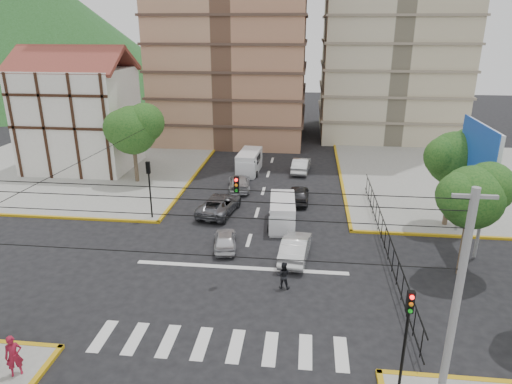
# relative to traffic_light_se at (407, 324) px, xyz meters

# --- Properties ---
(ground) EXTENTS (160.00, 160.00, 0.00)m
(ground) POSITION_rel_traffic_light_se_xyz_m (-7.80, 7.80, -3.11)
(ground) COLOR black
(ground) RESTS_ON ground
(sidewalk_nw) EXTENTS (26.00, 26.00, 0.15)m
(sidewalk_nw) POSITION_rel_traffic_light_se_xyz_m (-27.80, 27.80, -3.04)
(sidewalk_nw) COLOR gray
(sidewalk_nw) RESTS_ON ground
(sidewalk_ne) EXTENTS (26.00, 26.00, 0.15)m
(sidewalk_ne) POSITION_rel_traffic_light_se_xyz_m (12.20, 27.80, -3.04)
(sidewalk_ne) COLOR gray
(sidewalk_ne) RESTS_ON ground
(crosswalk_stripes) EXTENTS (12.00, 2.40, 0.01)m
(crosswalk_stripes) POSITION_rel_traffic_light_se_xyz_m (-7.80, 1.80, -3.11)
(crosswalk_stripes) COLOR silver
(crosswalk_stripes) RESTS_ON ground
(stop_line) EXTENTS (13.00, 0.40, 0.01)m
(stop_line) POSITION_rel_traffic_light_se_xyz_m (-7.80, 9.00, -3.11)
(stop_line) COLOR silver
(stop_line) RESTS_ON ground
(tudor_building) EXTENTS (10.80, 8.05, 12.23)m
(tudor_building) POSITION_rel_traffic_light_se_xyz_m (-26.80, 27.80, 2.14)
(tudor_building) COLOR silver
(tudor_building) RESTS_ON ground
(distant_hill) EXTENTS (70.00, 70.00, 28.00)m
(distant_hill) POSITION_rel_traffic_light_se_xyz_m (-62.80, 77.80, 10.89)
(distant_hill) COLOR #1F4A18
(distant_hill) RESTS_ON ground
(park_fence) EXTENTS (0.10, 22.50, 1.66)m
(park_fence) POSITION_rel_traffic_light_se_xyz_m (1.20, 12.30, -3.11)
(park_fence) COLOR black
(park_fence) RESTS_ON ground
(billboard) EXTENTS (0.36, 6.20, 8.10)m
(billboard) POSITION_rel_traffic_light_se_xyz_m (6.65, 13.80, 2.89)
(billboard) COLOR slate
(billboard) RESTS_ON ground
(tree_park_a) EXTENTS (4.41, 3.60, 6.83)m
(tree_park_a) POSITION_rel_traffic_light_se_xyz_m (5.28, 9.81, 1.90)
(tree_park_a) COLOR #473828
(tree_park_a) RESTS_ON ground
(tree_park_c) EXTENTS (4.65, 3.80, 7.25)m
(tree_park_c) POSITION_rel_traffic_light_se_xyz_m (6.29, 16.81, 2.22)
(tree_park_c) COLOR #473828
(tree_park_c) RESTS_ON ground
(tree_tudor) EXTENTS (5.39, 4.40, 7.43)m
(tree_tudor) POSITION_rel_traffic_light_se_xyz_m (-19.70, 23.81, 2.11)
(tree_tudor) COLOR #473828
(tree_tudor) RESTS_ON ground
(traffic_light_se) EXTENTS (0.28, 0.22, 4.40)m
(traffic_light_se) POSITION_rel_traffic_light_se_xyz_m (0.00, 0.00, 0.00)
(traffic_light_se) COLOR black
(traffic_light_se) RESTS_ON ground
(traffic_light_nw) EXTENTS (0.28, 0.22, 4.40)m
(traffic_light_nw) POSITION_rel_traffic_light_se_xyz_m (-15.60, 15.60, 0.00)
(traffic_light_nw) COLOR black
(traffic_light_nw) RESTS_ON ground
(traffic_light_hanging) EXTENTS (18.00, 9.12, 0.92)m
(traffic_light_hanging) POSITION_rel_traffic_light_se_xyz_m (-7.80, 5.76, 2.79)
(traffic_light_hanging) COLOR black
(traffic_light_hanging) RESTS_ON ground
(utility_pole_se) EXTENTS (1.40, 0.28, 9.00)m
(utility_pole_se) POSITION_rel_traffic_light_se_xyz_m (1.20, -1.20, 1.65)
(utility_pole_se) COLOR slate
(utility_pole_se) RESTS_ON ground
(van_right_lane) EXTENTS (2.04, 4.61, 2.03)m
(van_right_lane) POSITION_rel_traffic_light_se_xyz_m (-5.68, 15.36, -2.13)
(van_right_lane) COLOR silver
(van_right_lane) RESTS_ON ground
(van_left_lane) EXTENTS (2.18, 4.87, 2.15)m
(van_left_lane) POSITION_rel_traffic_light_se_xyz_m (-9.75, 27.90, -2.07)
(van_left_lane) COLOR silver
(van_left_lane) RESTS_ON ground
(car_silver_front_left) EXTENTS (2.03, 3.81, 1.23)m
(car_silver_front_left) POSITION_rel_traffic_light_se_xyz_m (-9.22, 11.53, -2.50)
(car_silver_front_left) COLOR silver
(car_silver_front_left) RESTS_ON ground
(car_white_front_right) EXTENTS (2.08, 4.71, 1.50)m
(car_white_front_right) POSITION_rel_traffic_light_se_xyz_m (-4.56, 10.62, -2.36)
(car_white_front_right) COLOR silver
(car_white_front_right) RESTS_ON ground
(car_grey_mid_left) EXTENTS (3.19, 5.52, 1.45)m
(car_grey_mid_left) POSITION_rel_traffic_light_se_xyz_m (-10.72, 17.37, -2.39)
(car_grey_mid_left) COLOR slate
(car_grey_mid_left) RESTS_ON ground
(car_silver_rear_left) EXTENTS (2.48, 4.80, 1.33)m
(car_silver_rear_left) POSITION_rel_traffic_light_se_xyz_m (-9.99, 23.04, -2.45)
(car_silver_rear_left) COLOR #BBBCC0
(car_silver_rear_left) RESTS_ON ground
(car_darkgrey_mid_right) EXTENTS (1.67, 4.07, 1.38)m
(car_darkgrey_mid_right) POSITION_rel_traffic_light_se_xyz_m (-4.60, 20.51, -2.42)
(car_darkgrey_mid_right) COLOR #252427
(car_darkgrey_mid_right) RESTS_ON ground
(car_white_rear_right) EXTENTS (1.95, 4.57, 1.46)m
(car_white_rear_right) POSITION_rel_traffic_light_se_xyz_m (-4.58, 28.86, -2.38)
(car_white_rear_right) COLOR silver
(car_white_rear_right) RESTS_ON ground
(pedestrian_sw_corner) EXTENTS (0.81, 0.74, 1.85)m
(pedestrian_sw_corner) POSITION_rel_traffic_light_se_xyz_m (-15.79, -1.16, -2.04)
(pedestrian_sw_corner) COLOR maroon
(pedestrian_sw_corner) RESTS_ON sidewalk_sw
(pedestrian_crosswalk) EXTENTS (0.82, 0.66, 1.59)m
(pedestrian_crosswalk) POSITION_rel_traffic_light_se_xyz_m (-5.12, 7.03, -2.32)
(pedestrian_crosswalk) COLOR black
(pedestrian_crosswalk) RESTS_ON ground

